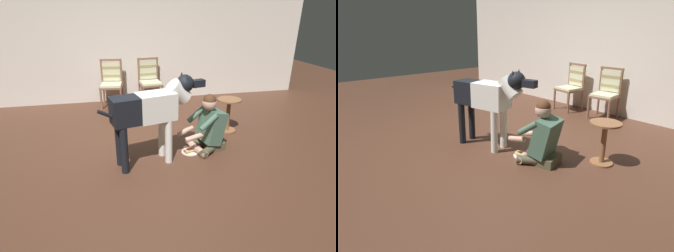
% 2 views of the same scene
% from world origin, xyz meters
% --- Properties ---
extents(ground_plane, '(14.44, 14.44, 0.00)m').
position_xyz_m(ground_plane, '(0.00, 0.00, 0.00)').
color(ground_plane, '#4D2E20').
extents(back_wall, '(8.34, 0.10, 2.60)m').
position_xyz_m(back_wall, '(0.00, 2.87, 1.30)').
color(back_wall, silver).
rests_on(back_wall, ground).
extents(dining_chair_left_of_pair, '(0.52, 0.52, 0.98)m').
position_xyz_m(dining_chair_left_of_pair, '(-0.37, 2.53, 0.54)').
color(dining_chair_left_of_pair, brown).
rests_on(dining_chair_left_of_pair, ground).
extents(dining_chair_right_of_pair, '(0.50, 0.50, 0.98)m').
position_xyz_m(dining_chair_right_of_pair, '(0.45, 2.53, 0.54)').
color(dining_chair_right_of_pair, brown).
rests_on(dining_chair_right_of_pair, ground).
extents(person_sitting_on_floor, '(0.73, 0.58, 0.86)m').
position_xyz_m(person_sitting_on_floor, '(0.96, 0.09, 0.35)').
color(person_sitting_on_floor, '#4F4B34').
rests_on(person_sitting_on_floor, ground).
extents(large_dog, '(1.46, 0.51, 1.20)m').
position_xyz_m(large_dog, '(0.09, -0.12, 0.77)').
color(large_dog, silver).
rests_on(large_dog, ground).
extents(hot_dog_on_plate, '(0.25, 0.25, 0.06)m').
position_xyz_m(hot_dog_on_plate, '(0.67, 0.02, 0.02)').
color(hot_dog_on_plate, silver).
rests_on(hot_dog_on_plate, ground).
extents(round_side_table, '(0.40, 0.40, 0.58)m').
position_xyz_m(round_side_table, '(1.52, 0.66, 0.34)').
color(round_side_table, brown).
rests_on(round_side_table, ground).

